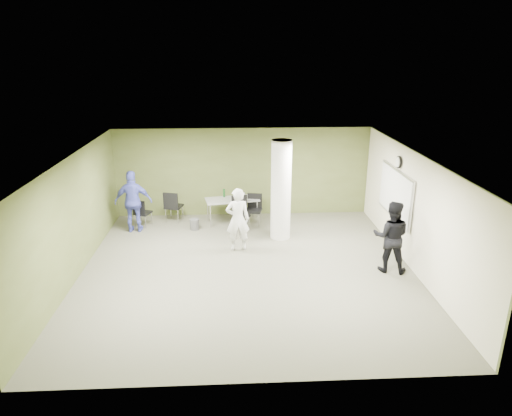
{
  "coord_description": "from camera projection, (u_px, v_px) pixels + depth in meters",
  "views": [
    {
      "loc": [
        -0.31,
        -9.99,
        5.07
      ],
      "look_at": [
        0.26,
        1.0,
        1.24
      ],
      "focal_mm": 32.0,
      "sensor_mm": 36.0,
      "label": 1
    }
  ],
  "objects": [
    {
      "name": "wall_back",
      "position": [
        243.0,
        172.0,
        14.41
      ],
      "size": [
        8.0,
        2.8,
        0.02
      ],
      "primitive_type": "cube",
      "rotation": [
        1.57,
        0.0,
        0.0
      ],
      "color": "#505729",
      "rests_on": "floor"
    },
    {
      "name": "column",
      "position": [
        281.0,
        190.0,
        12.58
      ],
      "size": [
        0.56,
        0.56,
        2.8
      ],
      "primitive_type": "cylinder",
      "color": "silver",
      "rests_on": "floor"
    },
    {
      "name": "man_blue",
      "position": [
        133.0,
        202.0,
        13.17
      ],
      "size": [
        1.08,
        0.46,
        1.83
      ],
      "primitive_type": "imported",
      "rotation": [
        0.0,
        0.0,
        3.16
      ],
      "color": "#474FB0",
      "rests_on": "floor"
    },
    {
      "name": "ceiling",
      "position": [
        247.0,
        157.0,
        10.18
      ],
      "size": [
        8.0,
        8.0,
        0.0
      ],
      "primitive_type": "plane",
      "rotation": [
        3.14,
        0.0,
        0.0
      ],
      "color": "white",
      "rests_on": "wall_back"
    },
    {
      "name": "chair_back_left",
      "position": [
        141.0,
        211.0,
        13.62
      ],
      "size": [
        0.56,
        0.56,
        0.87
      ],
      "rotation": [
        0.0,
        0.0,
        2.77
      ],
      "color": "black",
      "rests_on": "floor"
    },
    {
      "name": "chair_back_right",
      "position": [
        173.0,
        204.0,
        13.99
      ],
      "size": [
        0.6,
        0.6,
        0.98
      ],
      "rotation": [
        0.0,
        0.0,
        2.87
      ],
      "color": "black",
      "rests_on": "floor"
    },
    {
      "name": "wall_left",
      "position": [
        73.0,
        219.0,
        10.44
      ],
      "size": [
        0.02,
        8.0,
        2.8
      ],
      "primitive_type": "cube",
      "color": "#505729",
      "rests_on": "floor"
    },
    {
      "name": "chair_table_right",
      "position": [
        254.0,
        207.0,
        13.86
      ],
      "size": [
        0.56,
        0.56,
        0.94
      ],
      "rotation": [
        0.0,
        0.0,
        -0.22
      ],
      "color": "black",
      "rests_on": "floor"
    },
    {
      "name": "woman_white",
      "position": [
        238.0,
        219.0,
        11.96
      ],
      "size": [
        0.66,
        0.47,
        1.71
      ],
      "primitive_type": "imported",
      "rotation": [
        0.0,
        0.0,
        3.24
      ],
      "color": "silver",
      "rests_on": "floor"
    },
    {
      "name": "folding_table",
      "position": [
        232.0,
        200.0,
        13.94
      ],
      "size": [
        1.7,
        0.99,
        1.01
      ],
      "rotation": [
        0.0,
        0.0,
        0.19
      ],
      "color": "gray",
      "rests_on": "floor"
    },
    {
      "name": "wall_right_cream",
      "position": [
        415.0,
        213.0,
        10.84
      ],
      "size": [
        0.02,
        8.0,
        2.8
      ],
      "primitive_type": "cube",
      "color": "beige",
      "rests_on": "floor"
    },
    {
      "name": "wall_clock",
      "position": [
        399.0,
        162.0,
        11.65
      ],
      "size": [
        0.06,
        0.32,
        0.32
      ],
      "color": "black",
      "rests_on": "wall_right_cream"
    },
    {
      "name": "wastebasket",
      "position": [
        195.0,
        224.0,
        13.55
      ],
      "size": [
        0.28,
        0.28,
        0.32
      ],
      "primitive_type": "cylinder",
      "color": "#4C4C4C",
      "rests_on": "floor"
    },
    {
      "name": "chair_table_left",
      "position": [
        240.0,
        210.0,
        13.53
      ],
      "size": [
        0.57,
        0.57,
        0.98
      ],
      "rotation": [
        0.0,
        0.0,
        0.17
      ],
      "color": "black",
      "rests_on": "floor"
    },
    {
      "name": "floor",
      "position": [
        248.0,
        270.0,
        11.1
      ],
      "size": [
        8.0,
        8.0,
        0.0
      ],
      "primitive_type": "plane",
      "color": "#50503F",
      "rests_on": "ground"
    },
    {
      "name": "man_black",
      "position": [
        391.0,
        237.0,
        10.79
      ],
      "size": [
        1.02,
        0.89,
        1.76
      ],
      "primitive_type": "imported",
      "rotation": [
        0.0,
        0.0,
        2.83
      ],
      "color": "black",
      "rests_on": "floor"
    },
    {
      "name": "whiteboard",
      "position": [
        395.0,
        194.0,
        11.93
      ],
      "size": [
        0.05,
        2.3,
        1.3
      ],
      "color": "silver",
      "rests_on": "wall_right_cream"
    }
  ]
}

